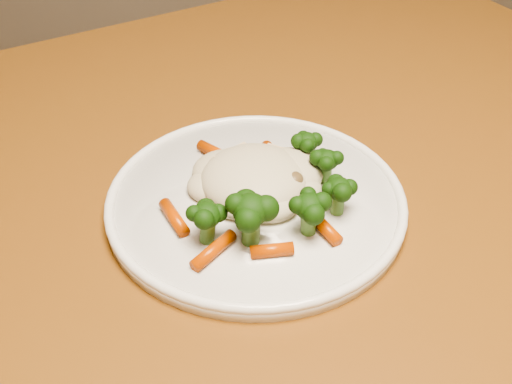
{
  "coord_description": "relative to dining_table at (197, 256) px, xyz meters",
  "views": [
    {
      "loc": [
        -0.03,
        -0.86,
        1.16
      ],
      "look_at": [
        0.02,
        -0.37,
        0.77
      ],
      "focal_mm": 45.0,
      "sensor_mm": 36.0,
      "label": 1
    }
  ],
  "objects": [
    {
      "name": "dining_table",
      "position": [
        0.0,
        0.0,
        0.0
      ],
      "size": [
        1.52,
        1.31,
        0.75
      ],
      "rotation": [
        0.0,
        0.0,
        0.43
      ],
      "color": "brown",
      "rests_on": "ground"
    },
    {
      "name": "plate",
      "position": [
        0.06,
        -0.03,
        0.1
      ],
      "size": [
        0.29,
        0.29,
        0.01
      ],
      "primitive_type": "cylinder",
      "color": "white",
      "rests_on": "dining_table"
    },
    {
      "name": "meal",
      "position": [
        0.07,
        -0.03,
        0.13
      ],
      "size": [
        0.19,
        0.19,
        0.05
      ],
      "color": "beige",
      "rests_on": "plate"
    }
  ]
}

